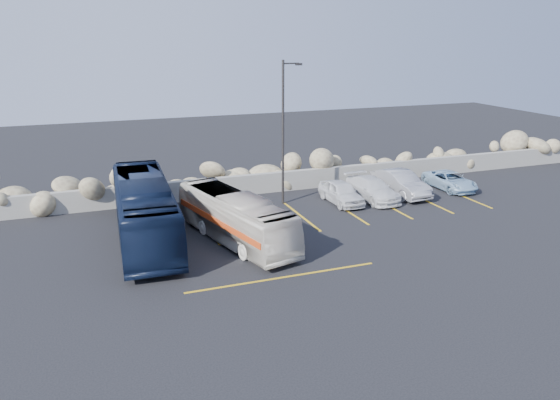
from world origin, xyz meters
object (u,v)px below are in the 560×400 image
object	(u,v)px
lamppost	(284,129)
vintage_bus	(235,218)
tour_coach	(144,210)
car_d	(450,181)
car_a	(341,192)
car_b	(400,183)
car_c	(372,189)

from	to	relation	value
lamppost	vintage_bus	xyz separation A→B (m)	(-4.22, -4.73, -3.15)
tour_coach	car_d	distance (m)	19.06
lamppost	car_a	world-z (taller)	lamppost
car_a	car_b	bearing A→B (deg)	2.90
tour_coach	car_c	world-z (taller)	tour_coach
vintage_bus	car_d	distance (m)	15.53
car_c	vintage_bus	bearing A→B (deg)	-160.92
tour_coach	car_b	distance (m)	15.48
vintage_bus	car_d	world-z (taller)	vintage_bus
tour_coach	car_a	world-z (taller)	tour_coach
car_b	car_c	bearing A→B (deg)	-176.97
car_a	car_b	distance (m)	4.08
car_c	car_d	world-z (taller)	car_c
tour_coach	car_c	xyz separation A→B (m)	(13.26, 1.94, -0.82)
car_a	car_d	size ratio (longest dim) A/B	0.94
vintage_bus	tour_coach	xyz separation A→B (m)	(-3.90, 1.72, 0.30)
vintage_bus	car_c	bearing A→B (deg)	7.35
vintage_bus	car_d	size ratio (longest dim) A/B	2.10
car_b	car_d	xyz separation A→B (m)	(3.61, 0.01, -0.18)
car_b	car_d	distance (m)	3.61
tour_coach	car_c	distance (m)	13.42
lamppost	car_c	size ratio (longest dim) A/B	1.85
tour_coach	car_b	size ratio (longest dim) A/B	2.35
lamppost	tour_coach	bearing A→B (deg)	-159.65
vintage_bus	car_d	bearing A→B (deg)	0.56
vintage_bus	car_b	distance (m)	12.06
car_b	car_c	world-z (taller)	car_b
car_c	car_d	distance (m)	5.66
car_a	car_b	size ratio (longest dim) A/B	0.84
car_b	lamppost	bearing A→B (deg)	169.91
car_c	car_a	bearing A→B (deg)	177.82
lamppost	car_b	distance (m)	8.06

